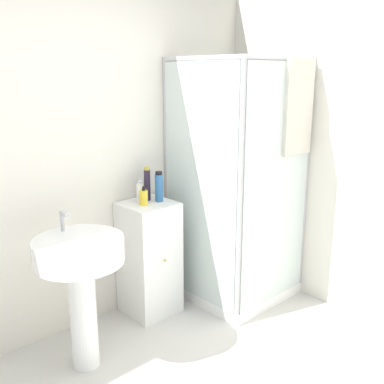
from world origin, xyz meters
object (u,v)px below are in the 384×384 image
shampoo_bottle_tall_black (147,184)px  lotion_bottle_white (140,193)px  sink (80,271)px  soap_dispenser (144,197)px  shampoo_bottle_blue (159,187)px

shampoo_bottle_tall_black → lotion_bottle_white: size_ratio=1.48×
sink → lotion_bottle_white: lotion_bottle_white is taller
soap_dispenser → lotion_bottle_white: (0.02, 0.08, 0.02)m
lotion_bottle_white → shampoo_bottle_tall_black: bearing=5.3°
shampoo_bottle_blue → lotion_bottle_white: shampoo_bottle_blue is taller
sink → shampoo_bottle_blue: 0.92m
shampoo_bottle_blue → soap_dispenser: bearing=-178.5°
lotion_bottle_white → sink: bearing=-154.8°
shampoo_bottle_tall_black → lotion_bottle_white: shampoo_bottle_tall_black is taller
sink → lotion_bottle_white: bearing=25.2°
soap_dispenser → shampoo_bottle_tall_black: 0.15m
shampoo_bottle_tall_black → lotion_bottle_white: (-0.08, -0.01, -0.05)m
shampoo_bottle_tall_black → shampoo_bottle_blue: bearing=-61.4°
lotion_bottle_white → soap_dispenser: bearing=-105.3°
soap_dispenser → lotion_bottle_white: bearing=74.7°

